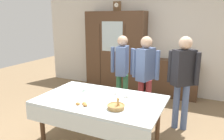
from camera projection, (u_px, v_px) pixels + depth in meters
ground_plane at (107, 138)px, 3.53m from camera, size 12.00×12.00×0.00m
back_wall at (152, 41)px, 5.54m from camera, size 6.40×0.10×2.70m
dining_table at (100, 105)px, 3.16m from camera, size 1.84×1.13×0.76m
wall_cabinet at (116, 52)px, 5.72m from camera, size 1.60×0.46×2.10m
mantel_clock at (117, 6)px, 5.43m from camera, size 0.18×0.11×0.24m
bookshelf_low at (173, 79)px, 5.27m from camera, size 1.17×0.35×0.94m
book_stack at (174, 59)px, 5.15m from camera, size 0.14×0.20×0.06m
tea_cup_back_edge at (127, 96)px, 3.21m from camera, size 0.13×0.13×0.06m
tea_cup_near_right at (85, 90)px, 3.49m from camera, size 0.13×0.13×0.06m
tea_cup_mid_right at (116, 93)px, 3.35m from camera, size 0.13×0.13×0.06m
bread_basket at (116, 106)px, 2.81m from camera, size 0.24×0.24×0.16m
pastry_plate at (81, 106)px, 2.89m from camera, size 0.28×0.28×0.05m
spoon_far_left at (90, 98)px, 3.20m from camera, size 0.12×0.02×0.01m
spoon_far_right at (160, 98)px, 3.17m from camera, size 0.12×0.02×0.01m
person_by_cabinet at (122, 66)px, 4.39m from camera, size 0.52×0.39×1.59m
person_near_right_end at (183, 74)px, 3.61m from camera, size 0.52×0.40×1.64m
person_behind_table_left at (145, 70)px, 3.97m from camera, size 0.52×0.40×1.61m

